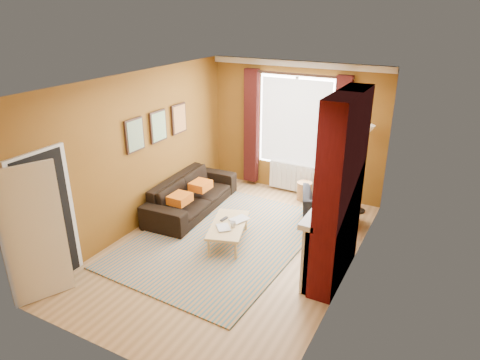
# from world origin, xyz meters

# --- Properties ---
(ground) EXTENTS (5.50, 5.50, 0.00)m
(ground) POSITION_xyz_m (0.00, 0.00, 0.00)
(ground) COLOR olive
(ground) RESTS_ON ground
(room_walls) EXTENTS (3.82, 5.54, 2.83)m
(room_walls) POSITION_xyz_m (0.64, 0.28, 1.39)
(room_walls) COLOR brown
(room_walls) RESTS_ON ground
(striped_rug) EXTENTS (2.87, 3.86, 0.02)m
(striped_rug) POSITION_xyz_m (-0.32, 0.15, 0.01)
(striped_rug) COLOR #2E667F
(striped_rug) RESTS_ON ground
(sofa) EXTENTS (1.05, 2.37, 0.68)m
(sofa) POSITION_xyz_m (-1.42, 0.88, 0.34)
(sofa) COLOR black
(sofa) RESTS_ON ground
(armchair) EXTENTS (1.21, 1.14, 0.64)m
(armchair) POSITION_xyz_m (1.15, 1.58, 0.32)
(armchair) COLOR black
(armchair) RESTS_ON ground
(coffee_table) EXTENTS (0.87, 1.23, 0.37)m
(coffee_table) POSITION_xyz_m (-0.14, 0.09, 0.33)
(coffee_table) COLOR tan
(coffee_table) RESTS_ON ground
(wicker_stool) EXTENTS (0.38, 0.38, 0.39)m
(wicker_stool) POSITION_xyz_m (0.39, 2.40, 0.19)
(wicker_stool) COLOR #A57647
(wicker_stool) RESTS_ON ground
(floor_lamp) EXTENTS (0.31, 0.31, 1.77)m
(floor_lamp) POSITION_xyz_m (1.55, 2.38, 1.39)
(floor_lamp) COLOR black
(floor_lamp) RESTS_ON ground
(book_a) EXTENTS (0.34, 0.34, 0.03)m
(book_a) POSITION_xyz_m (-0.21, -0.15, 0.38)
(book_a) COLOR #999999
(book_a) RESTS_ON coffee_table
(book_b) EXTENTS (0.33, 0.38, 0.02)m
(book_b) POSITION_xyz_m (-0.15, 0.35, 0.38)
(book_b) COLOR #999999
(book_b) RESTS_ON coffee_table
(mug) EXTENTS (0.11, 0.11, 0.10)m
(mug) POSITION_xyz_m (-0.02, 0.04, 0.42)
(mug) COLOR #999999
(mug) RESTS_ON coffee_table
(tv_remote) EXTENTS (0.07, 0.18, 0.02)m
(tv_remote) POSITION_xyz_m (-0.28, 0.20, 0.38)
(tv_remote) COLOR #262628
(tv_remote) RESTS_ON coffee_table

